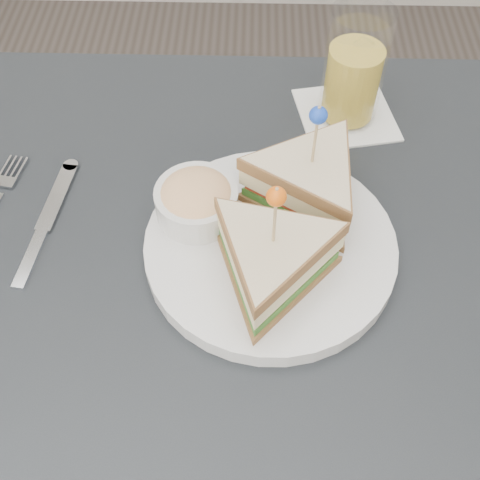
% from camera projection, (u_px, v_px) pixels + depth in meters
% --- Properties ---
extents(ground_plane, '(3.50, 3.50, 0.00)m').
position_uv_depth(ground_plane, '(235.00, 466.00, 1.29)').
color(ground_plane, '#3F3833').
extents(table, '(0.80, 0.80, 0.75)m').
position_uv_depth(table, '(232.00, 307.00, 0.75)').
color(table, black).
rests_on(table, ground).
extents(plate_meal, '(0.36, 0.36, 0.17)m').
position_uv_depth(plate_meal, '(277.00, 224.00, 0.67)').
color(plate_meal, silver).
rests_on(plate_meal, table).
extents(cutlery_knife, '(0.04, 0.20, 0.01)m').
position_uv_depth(cutlery_knife, '(45.00, 225.00, 0.72)').
color(cutlery_knife, white).
rests_on(cutlery_knife, table).
extents(drink_set, '(0.15, 0.15, 0.16)m').
position_uv_depth(drink_set, '(353.00, 74.00, 0.79)').
color(drink_set, white).
rests_on(drink_set, table).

